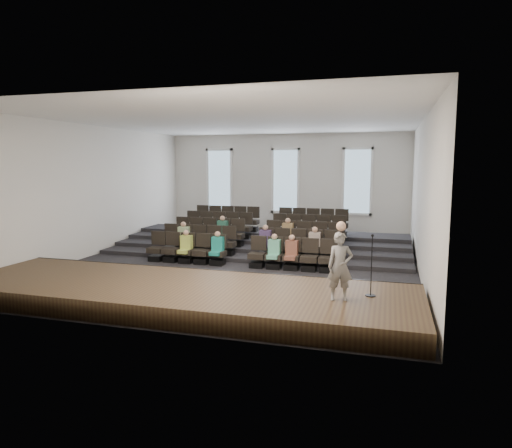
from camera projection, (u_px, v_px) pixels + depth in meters
The scene contains 14 objects.
ground at pixel (242, 263), 16.40m from camera, with size 14.00×14.00×0.00m, color black.
ceiling at pixel (242, 121), 15.75m from camera, with size 12.00×14.00×0.02m, color white.
wall_back at pixel (286, 185), 22.75m from camera, with size 12.00×0.04×5.00m, color silver.
wall_front at pixel (137, 214), 9.40m from camera, with size 12.00×0.04×5.00m, color silver.
wall_left at pixel (95, 190), 17.75m from camera, with size 0.04×14.00×5.00m, color silver.
wall_right at pixel (423, 197), 14.40m from camera, with size 0.04×14.00×5.00m, color silver.
stage at pixel (180, 294), 11.52m from camera, with size 11.80×3.60×0.50m, color #3F2F1B.
stage_lip at pixel (207, 278), 13.20m from camera, with size 11.80×0.06×0.52m, color black.
risers at pixel (265, 243), 19.39m from camera, with size 11.80×4.80×0.60m.
seating_rows at pixel (255, 237), 17.78m from camera, with size 6.80×4.70×1.67m.
windows at pixel (285, 181), 22.66m from camera, with size 8.44×0.10×3.24m.
audience at pixel (248, 240), 16.46m from camera, with size 5.45×2.64×1.10m.
speaker at pixel (340, 266), 10.11m from camera, with size 0.56×0.37×1.53m, color slate.
mic_stand at pixel (371, 278), 10.46m from camera, with size 0.24×0.24×1.44m.
Camera 1 is at (4.99, -15.29, 3.52)m, focal length 32.00 mm.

